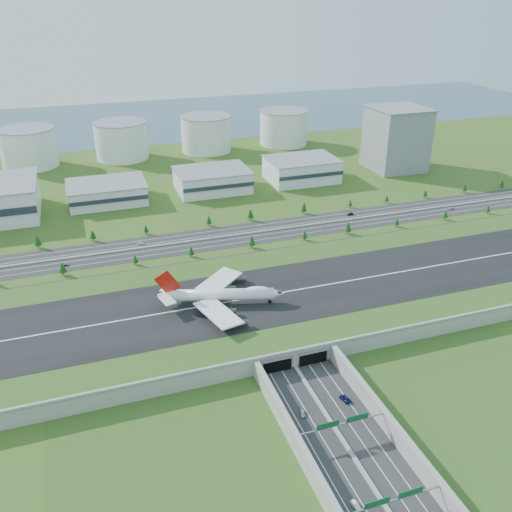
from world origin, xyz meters
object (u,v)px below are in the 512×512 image
object	(u,v)px
office_tower	(396,139)
car_6	(451,208)
car_0	(303,413)
car_5	(350,214)
car_4	(66,265)
car_1	(356,505)
boeing_747	(221,294)
car_7	(140,243)
fuel_tank_a	(28,148)
car_2	(345,399)

from	to	relation	value
office_tower	car_6	world-z (taller)	office_tower
car_0	car_5	size ratio (longest dim) A/B	0.86
car_4	car_6	distance (m)	280.33
car_5	car_1	bearing A→B (deg)	-47.80
boeing_747	car_5	world-z (taller)	boeing_747
car_1	car_5	world-z (taller)	car_5
office_tower	boeing_747	size ratio (longest dim) A/B	0.87
car_1	car_5	xyz separation A→B (m)	(116.38, 226.53, 0.10)
car_6	office_tower	bearing A→B (deg)	-19.22
car_0	car_7	xyz separation A→B (m)	(-38.45, 179.95, -0.00)
office_tower	fuel_tank_a	distance (m)	340.18
office_tower	car_0	distance (m)	345.22
office_tower	fuel_tank_a	xyz separation A→B (m)	(-320.00, 115.00, -10.00)
car_0	car_2	world-z (taller)	car_2
office_tower	car_0	size ratio (longest dim) A/B	12.59
boeing_747	car_1	size ratio (longest dim) A/B	14.03
car_1	car_6	distance (m)	288.79
car_2	car_0	bearing A→B (deg)	-7.13
car_0	car_1	world-z (taller)	car_0
boeing_747	car_1	distance (m)	123.87
car_1	car_6	size ratio (longest dim) A/B	0.95
boeing_747	car_1	bearing A→B (deg)	-68.73
office_tower	car_2	size ratio (longest dim) A/B	9.76
fuel_tank_a	car_5	distance (m)	307.84
car_4	car_7	xyz separation A→B (m)	(47.03, 16.49, 0.07)
boeing_747	car_7	xyz separation A→B (m)	(-27.17, 101.88, -12.82)
car_5	office_tower	bearing A→B (deg)	114.16
car_0	car_7	bearing A→B (deg)	122.45
car_6	car_4	bearing A→B (deg)	79.16
boeing_747	car_6	bearing A→B (deg)	39.84
car_4	car_7	world-z (taller)	car_7
car_1	car_4	world-z (taller)	car_1
car_5	car_6	xyz separation A→B (m)	(78.89, -13.76, -0.18)
car_0	car_2	distance (m)	19.80
car_5	car_7	size ratio (longest dim) A/B	0.99
car_1	car_7	world-z (taller)	car_7
car_4	car_6	world-z (taller)	car_4
car_2	car_1	bearing A→B (deg)	53.29
car_2	car_4	distance (m)	192.54
car_1	car_7	size ratio (longest dim) A/B	0.88
car_1	car_4	bearing A→B (deg)	102.21
boeing_747	car_4	size ratio (longest dim) A/B	15.93
car_5	car_7	distance (m)	154.39
fuel_tank_a	car_4	distance (m)	227.42
office_tower	car_6	size ratio (longest dim) A/B	11.68
fuel_tank_a	car_5	bearing A→B (deg)	-42.31
boeing_747	car_7	world-z (taller)	boeing_747
car_0	car_5	world-z (taller)	car_5
boeing_747	car_4	xyz separation A→B (m)	(-74.20, 85.39, -12.89)
car_1	car_5	bearing A→B (deg)	52.80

